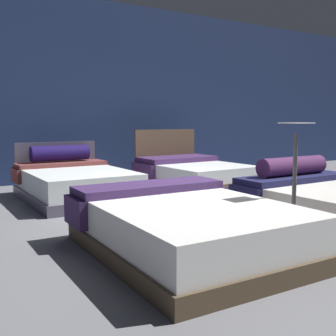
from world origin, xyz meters
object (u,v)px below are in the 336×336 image
Objects in this scene: bed_0 at (187,226)px; bed_2 at (75,182)px; bed_3 at (193,173)px; price_sign at (294,196)px.

bed_0 is 2.96m from bed_2.
bed_3 is (2.13, 3.01, 0.00)m from bed_0.
bed_3 is at bearing 55.38° from bed_0.
price_sign reaches higher than bed_0.
price_sign reaches higher than bed_2.
bed_2 is 1.73× the size of price_sign.
price_sign is (-1.10, -3.29, 0.22)m from bed_3.
bed_0 is 1.79× the size of price_sign.
price_sign reaches higher than bed_3.
bed_2 is 3.42m from price_sign.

